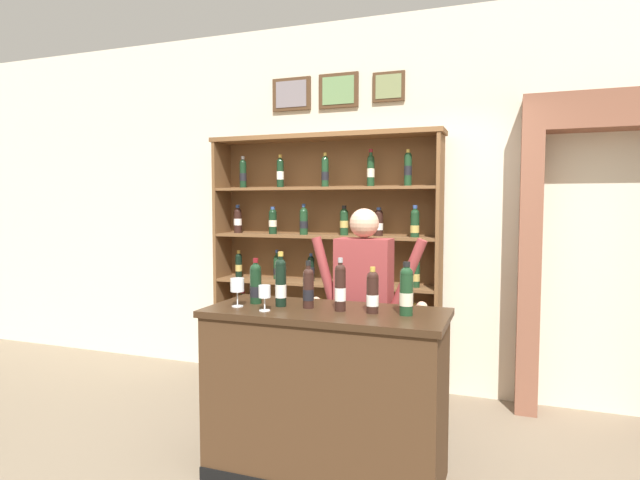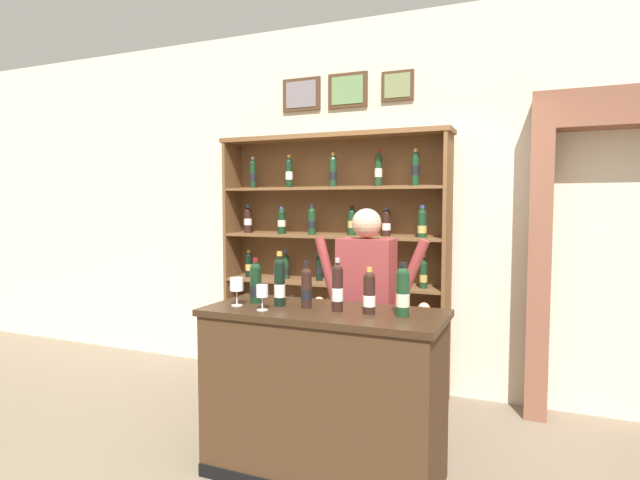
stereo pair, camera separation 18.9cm
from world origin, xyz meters
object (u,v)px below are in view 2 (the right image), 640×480
Objects in this scene: tasting_bottle_brunello at (306,287)px; tasting_bottle_vin_santo at (337,287)px; tasting_counter at (323,394)px; shopkeeper at (366,299)px; tasting_bottle_riserva at (403,291)px; tasting_bottle_prosecco at (369,292)px; wine_shelf at (333,258)px; wine_glass_right at (262,292)px; tasting_bottle_bianco at (256,283)px; tasting_bottle_chianti at (279,282)px; wine_glass_left at (237,286)px.

tasting_bottle_vin_santo is (0.21, -0.02, 0.02)m from tasting_bottle_brunello.
tasting_counter is 0.77m from shopkeeper.
tasting_bottle_vin_santo reaches higher than tasting_bottle_riserva.
tasting_bottle_prosecco reaches higher than tasting_counter.
wine_shelf is 1.77m from tasting_bottle_riserva.
wine_shelf is 14.74× the size of wine_glass_right.
tasting_bottle_bianco is 0.95× the size of tasting_bottle_riserva.
wine_glass_right is at bearing -159.79° from tasting_bottle_vin_santo.
tasting_bottle_riserva is 1.99× the size of wine_glass_right.
tasting_bottle_prosecco is 1.75× the size of wine_glass_right.
tasting_bottle_vin_santo is at bearing 20.21° from wine_glass_right.
tasting_bottle_bianco is 1.00× the size of tasting_bottle_brunello.
wine_shelf is 1.07m from shopkeeper.
tasting_bottle_vin_santo is 1.17× the size of tasting_bottle_prosecco.
tasting_bottle_bianco is at bearing 176.68° from tasting_bottle_brunello.
wine_glass_right is (0.20, -1.62, -0.04)m from wine_shelf.
tasting_bottle_chianti reaches higher than tasting_counter.
wine_glass_left is at bearing -131.50° from shopkeeper.
tasting_bottle_riserva reaches higher than wine_glass_left.
shopkeeper is at bearing 91.82° from tasting_bottle_vin_santo.
wine_shelf is at bearing 112.96° from tasting_bottle_vin_santo.
wine_shelf is 1.51m from tasting_bottle_brunello.
tasting_bottle_chianti is 1.26× the size of tasting_bottle_prosecco.
wine_shelf reaches higher than wine_glass_right.
tasting_bottle_riserva is at bearing 6.13° from wine_glass_left.
tasting_bottle_brunello is at bearing -74.14° from wine_shelf.
tasting_counter is 8.15× the size of wine_glass_left.
tasting_bottle_chianti is (-0.37, -0.60, 0.18)m from shopkeeper.
tasting_bottle_riserva is (0.60, -0.00, 0.02)m from tasting_bottle_brunello.
tasting_bottle_riserva is 1.73× the size of wine_glass_left.
wine_shelf is 7.42× the size of tasting_bottle_riserva.
tasting_bottle_riserva reaches higher than tasting_bottle_brunello.
tasting_bottle_prosecco is (0.19, 0.01, -0.02)m from tasting_bottle_vin_santo.
shopkeeper is at bearing 45.33° from tasting_bottle_bianco.
wine_glass_right is (-0.21, -0.17, -0.02)m from tasting_bottle_brunello.
wine_glass_left is at bearing -165.39° from tasting_bottle_brunello.
tasting_bottle_brunello is 0.40m from tasting_bottle_prosecco.
tasting_bottle_riserva is at bearing -1.33° from tasting_bottle_bianco.
wine_shelf reaches higher than tasting_bottle_vin_santo.
tasting_bottle_prosecco is 0.20m from tasting_bottle_riserva.
tasting_bottle_brunello is at bearing 179.90° from tasting_bottle_riserva.
shopkeeper is 5.65× the size of tasting_bottle_bianco.
tasting_bottle_prosecco is at bearing -1.40° from tasting_bottle_brunello.
shopkeeper is at bearing -55.16° from wine_shelf.
wine_shelf reaches higher than tasting_bottle_brunello.
tasting_bottle_prosecco reaches higher than wine_glass_left.
tasting_bottle_prosecco is 0.88× the size of tasting_bottle_riserva.
tasting_bottle_brunello is 0.21m from tasting_bottle_vin_santo.
wine_shelf is at bearing 124.84° from shopkeeper.
shopkeeper reaches higher than tasting_bottle_riserva.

